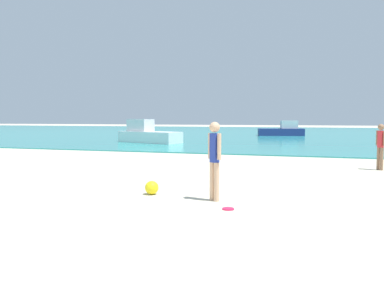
# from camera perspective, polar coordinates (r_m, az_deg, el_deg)

# --- Properties ---
(ground) EXTENTS (200.00, 200.00, 0.00)m
(ground) POSITION_cam_1_polar(r_m,az_deg,el_deg) (5.85, -17.35, -14.25)
(ground) COLOR beige
(water) EXTENTS (160.00, 60.00, 0.06)m
(water) POSITION_cam_1_polar(r_m,az_deg,el_deg) (48.50, 13.80, 1.65)
(water) COLOR teal
(water) RESTS_ON ground
(person_standing) EXTENTS (0.34, 0.27, 1.73)m
(person_standing) POSITION_cam_1_polar(r_m,az_deg,el_deg) (8.26, 3.40, -1.84)
(person_standing) COLOR #DDAD84
(person_standing) RESTS_ON ground
(frisbee) EXTENTS (0.24, 0.24, 0.03)m
(frisbee) POSITION_cam_1_polar(r_m,az_deg,el_deg) (7.65, 5.46, -9.70)
(frisbee) COLOR #E51E4C
(frisbee) RESTS_ON ground
(person_distant) EXTENTS (0.27, 0.30, 1.61)m
(person_distant) POSITION_cam_1_polar(r_m,az_deg,el_deg) (14.75, 26.52, 0.01)
(person_distant) COLOR #936B4C
(person_distant) RESTS_ON ground
(boat_near) EXTENTS (5.24, 3.14, 1.70)m
(boat_near) POSITION_cam_1_polar(r_m,az_deg,el_deg) (27.82, -6.72, 1.45)
(boat_near) COLOR white
(boat_near) RESTS_ON water
(boat_far) EXTENTS (4.74, 2.47, 1.54)m
(boat_far) POSITION_cam_1_polar(r_m,az_deg,el_deg) (39.62, 13.49, 2.00)
(boat_far) COLOR navy
(boat_far) RESTS_ON water
(beach_ball) EXTENTS (0.32, 0.32, 0.32)m
(beach_ball) POSITION_cam_1_polar(r_m,az_deg,el_deg) (9.09, -6.08, -6.56)
(beach_ball) COLOR yellow
(beach_ball) RESTS_ON ground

